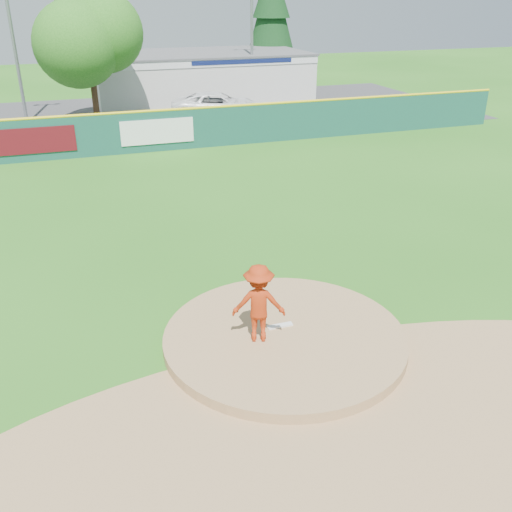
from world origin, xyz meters
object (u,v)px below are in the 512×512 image
object	(u,v)px
conifer_tree	(271,15)
light_pole_right	(252,20)
pitcher	(259,303)
light_pole_left	(9,15)
van	(218,105)
deciduous_tree	(89,45)
pool_building_grp	(200,76)

from	to	relation	value
conifer_tree	light_pole_right	world-z (taller)	light_pole_right
pitcher	light_pole_left	bearing A→B (deg)	-59.95
pitcher	light_pole_right	bearing A→B (deg)	-89.56
van	deciduous_tree	size ratio (longest dim) A/B	0.77
van	pool_building_grp	xyz separation A→B (m)	(0.67, 7.16, 0.85)
pitcher	deciduous_tree	size ratio (longest dim) A/B	0.25
pitcher	van	size ratio (longest dim) A/B	0.32
pitcher	pool_building_grp	bearing A→B (deg)	-82.90
light_pole_right	conifer_tree	bearing A→B (deg)	60.26
van	light_pole_left	distance (m)	12.66
pitcher	conifer_tree	size ratio (longest dim) A/B	0.19
deciduous_tree	conifer_tree	world-z (taller)	conifer_tree
pitcher	conifer_tree	xyz separation A→B (m)	(13.63, 36.01, 4.39)
van	conifer_tree	xyz separation A→B (m)	(7.67, 11.16, 4.73)
van	light_pole_left	world-z (taller)	light_pole_left
light_pole_left	deciduous_tree	bearing A→B (deg)	-26.57
pool_building_grp	light_pole_right	distance (m)	5.75
light_pole_left	van	bearing A→B (deg)	-10.80
deciduous_tree	light_pole_left	bearing A→B (deg)	153.43
van	pool_building_grp	distance (m)	7.24
van	light_pole_left	size ratio (longest dim) A/B	0.52
pitcher	conifer_tree	distance (m)	38.76
conifer_tree	light_pole_right	size ratio (longest dim) A/B	0.95
van	light_pole_right	xyz separation A→B (m)	(3.67, 4.16, 4.73)
conifer_tree	light_pole_right	bearing A→B (deg)	-119.74
pitcher	pool_building_grp	world-z (taller)	pool_building_grp
deciduous_tree	van	bearing A→B (deg)	-1.26
pool_building_grp	light_pole_left	distance (m)	13.72
van	deciduous_tree	world-z (taller)	deciduous_tree
conifer_tree	pitcher	bearing A→B (deg)	-110.73
pool_building_grp	deciduous_tree	xyz separation A→B (m)	(-8.00, -6.99, 2.89)
pitcher	light_pole_left	xyz separation A→B (m)	(-5.37, 27.01, 4.90)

